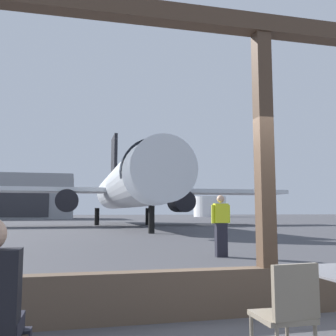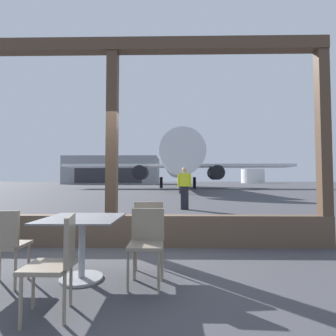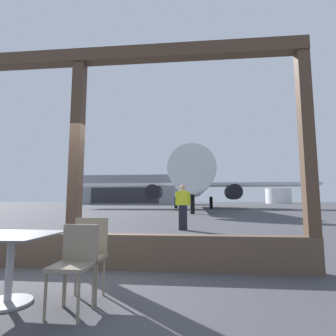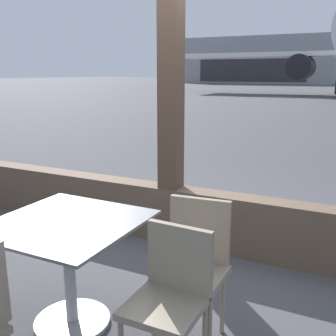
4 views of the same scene
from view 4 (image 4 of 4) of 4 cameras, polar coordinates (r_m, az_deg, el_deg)
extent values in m
cube|color=brown|center=(4.11, 0.41, -6.59)|extent=(8.09, 0.24, 0.57)
cube|color=#4C3828|center=(3.86, 0.44, 15.52)|extent=(0.20, 0.20, 3.67)
cube|color=slate|center=(2.69, -14.46, -7.64)|extent=(0.93, 0.93, 0.02)
cylinder|color=#9EA0A5|center=(2.85, -14.00, -14.76)|extent=(0.08, 0.08, 0.74)
cylinder|color=#9EA0A5|center=(3.03, -13.60, -20.67)|extent=(0.52, 0.52, 0.03)
cube|color=gray|center=(2.55, 3.33, -15.24)|extent=(0.40, 0.40, 0.04)
cube|color=gray|center=(2.61, 4.62, -8.89)|extent=(0.40, 0.08, 0.43)
cylinder|color=gray|center=(2.50, 5.98, -22.36)|extent=(0.03, 0.03, 0.47)
cylinder|color=gray|center=(2.59, -1.81, -20.88)|extent=(0.03, 0.03, 0.47)
cylinder|color=gray|center=(2.78, 7.91, -18.42)|extent=(0.03, 0.03, 0.47)
cylinder|color=gray|center=(2.86, 0.95, -17.29)|extent=(0.03, 0.03, 0.47)
cylinder|color=gray|center=(3.35, -22.80, -13.69)|extent=(0.03, 0.03, 0.46)
cube|color=gray|center=(2.27, -0.57, -19.46)|extent=(0.40, 0.40, 0.04)
cube|color=gray|center=(2.30, 1.69, -12.82)|extent=(0.40, 0.06, 0.39)
cylinder|color=gray|center=(2.59, -2.07, -20.98)|extent=(0.03, 0.03, 0.46)
cube|color=silver|center=(35.79, 13.86, 15.51)|extent=(14.69, 4.20, 0.36)
cylinder|color=black|center=(33.80, 18.67, 13.64)|extent=(1.90, 3.20, 1.90)
cube|color=gray|center=(73.90, 13.52, 14.76)|extent=(24.67, 15.60, 7.45)
cube|color=#2D2D33|center=(66.26, 11.87, 14.05)|extent=(17.27, 0.10, 4.47)
camera|label=1|loc=(4.25, -78.42, -3.18)|focal=41.64mm
camera|label=2|loc=(1.52, -126.81, -26.60)|focal=27.55mm
camera|label=3|loc=(1.24, -174.24, -40.31)|focal=28.46mm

